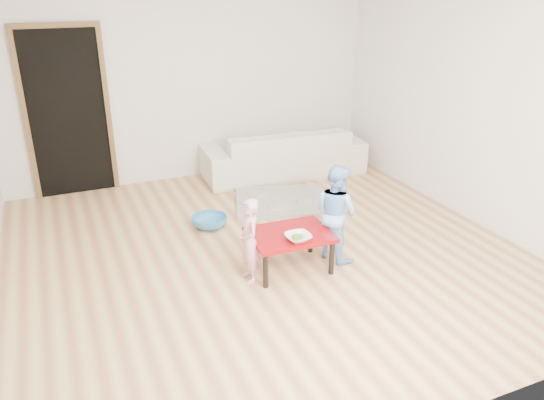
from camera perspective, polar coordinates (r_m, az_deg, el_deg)
floor at (r=5.45m, az=-0.83°, el=-5.56°), size 5.00×5.00×0.01m
back_wall at (r=7.28m, az=-8.60°, el=12.39°), size 5.00×0.02×2.60m
right_wall at (r=6.32m, az=20.85°, el=9.59°), size 0.02×5.00×2.60m
doorway at (r=7.09m, az=-21.12°, el=8.58°), size 1.02×0.08×2.11m
sofa at (r=7.47m, az=1.16°, el=5.22°), size 2.30×1.02×0.66m
cushion at (r=7.10m, az=-1.75°, el=5.67°), size 0.48×0.42×0.12m
red_table at (r=5.06m, az=1.90°, el=-5.48°), size 0.78×0.60×0.38m
bowl at (r=4.83m, az=2.83°, el=-4.04°), size 0.23×0.23×0.06m
broccoli at (r=4.83m, az=2.83°, el=-4.05°), size 0.12×0.12×0.06m
child_pink at (r=4.78m, az=-2.46°, el=-4.43°), size 0.22×0.31×0.80m
child_blue at (r=5.18m, az=6.87°, el=-1.33°), size 0.50×0.56×0.97m
basin at (r=5.98m, az=-6.75°, el=-2.34°), size 0.40×0.40×0.13m
blanket at (r=6.57m, az=1.09°, el=-0.12°), size 1.37×1.25×0.06m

